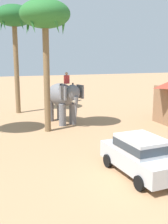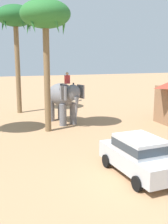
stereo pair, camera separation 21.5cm
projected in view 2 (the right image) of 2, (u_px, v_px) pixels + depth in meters
The scene contains 5 objects.
ground_plane at pixel (146, 178), 11.90m from camera, with size 120.00×120.00×0.00m, color tan.
car_sedan_foreground at pixel (139, 154), 12.08m from camera, with size 2.12×4.22×1.70m.
elephant_with_mahout at pixel (63, 97), 21.14m from camera, with size 2.44×4.02×3.88m.
palm_tree_near_hut at pixel (15, 20), 23.80m from camera, with size 3.20×3.20×9.21m.
palm_tree_left_of_road at pixel (45, 18), 17.85m from camera, with size 3.20×3.20×8.52m.
Camera 2 is at (-5.99, -9.71, 5.11)m, focal length 45.45 mm.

